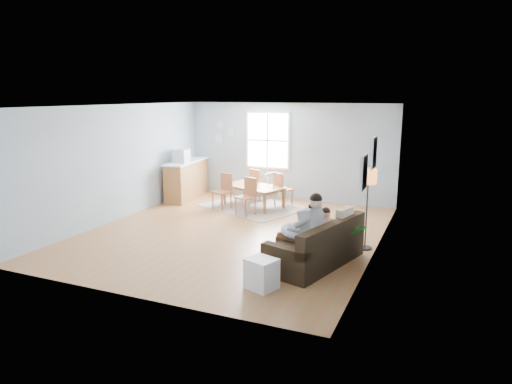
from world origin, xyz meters
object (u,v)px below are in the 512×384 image
at_px(chair_se, 248,194).
at_px(chair_nw, 258,183).
at_px(toddler, 321,224).
at_px(chair_sw, 224,189).
at_px(baby_swing, 270,192).
at_px(monitor, 181,156).
at_px(father, 304,228).
at_px(dining_table, 253,197).
at_px(sofa, 318,249).
at_px(storage_cube, 261,273).
at_px(chair_ne, 281,187).
at_px(floor_lamp, 368,183).
at_px(counter, 187,179).

distance_m(chair_se, chair_nw, 1.52).
bearing_deg(chair_se, toddler, -44.09).
xyz_separation_m(chair_sw, baby_swing, (1.08, 0.55, -0.11)).
height_order(chair_se, monitor, monitor).
distance_m(chair_se, monitor, 2.51).
relative_size(chair_se, chair_nw, 1.02).
bearing_deg(chair_nw, father, -58.30).
bearing_deg(dining_table, baby_swing, 40.85).
height_order(sofa, monitor, monitor).
height_order(dining_table, monitor, monitor).
bearing_deg(storage_cube, dining_table, 114.88).
bearing_deg(father, sofa, 50.63).
height_order(storage_cube, dining_table, dining_table).
bearing_deg(chair_ne, chair_se, -112.00).
bearing_deg(sofa, floor_lamp, 62.91).
distance_m(father, baby_swing, 4.32).
relative_size(father, chair_ne, 1.48).
xyz_separation_m(sofa, monitor, (-4.84, 3.30, 0.97)).
bearing_deg(storage_cube, chair_se, 116.81).
bearing_deg(counter, chair_se, -23.41).
relative_size(sofa, chair_se, 2.36).
height_order(sofa, storage_cube, sofa).
bearing_deg(father, toddler, 68.26).
height_order(chair_nw, chair_ne, chair_ne).
bearing_deg(floor_lamp, chair_se, 155.16).
relative_size(sofa, chair_nw, 2.41).
xyz_separation_m(chair_nw, monitor, (-1.94, -0.81, 0.75)).
bearing_deg(chair_ne, chair_nw, 157.75).
relative_size(dining_table, chair_nw, 1.81).
relative_size(storage_cube, counter, 0.27).
height_order(chair_se, chair_ne, chair_se).
height_order(father, chair_sw, father).
distance_m(dining_table, chair_nw, 0.79).
bearing_deg(dining_table, chair_sw, -128.14).
relative_size(chair_se, chair_ne, 1.01).
relative_size(chair_se, baby_swing, 0.88).
bearing_deg(chair_ne, counter, -177.63).
height_order(counter, monitor, monitor).
bearing_deg(father, chair_ne, 114.95).
bearing_deg(father, chair_sw, 134.48).
xyz_separation_m(sofa, counter, (-4.89, 3.66, 0.26)).
xyz_separation_m(storage_cube, chair_se, (-1.99, 3.94, 0.28)).
distance_m(father, storage_cube, 1.21).
distance_m(toddler, chair_se, 3.50).
bearing_deg(chair_sw, floor_lamp, -24.29).
distance_m(chair_sw, monitor, 1.68).
height_order(chair_nw, baby_swing, baby_swing).
height_order(dining_table, chair_sw, chair_sw).
relative_size(father, dining_table, 0.82).
relative_size(chair_nw, baby_swing, 0.86).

